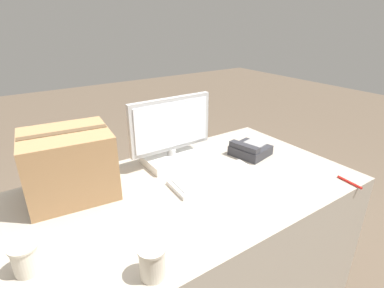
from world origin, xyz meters
name	(u,v)px	position (x,y,z in m)	size (l,w,h in m)	color
office_desk	(175,256)	(0.00, 0.00, 0.37)	(1.80, 0.90, 0.74)	#A89E8E
monitor	(171,139)	(0.16, 0.27, 0.88)	(0.47, 0.22, 0.36)	white
keyboard	(215,178)	(0.23, -0.01, 0.75)	(0.45, 0.20, 0.03)	silver
desk_phone	(250,150)	(0.58, 0.10, 0.77)	(0.22, 0.22, 0.08)	#2D2D33
paper_cup_left	(26,258)	(-0.61, -0.13, 0.79)	(0.09, 0.09, 0.10)	beige
paper_cup_right	(152,262)	(-0.29, -0.37, 0.79)	(0.09, 0.09, 0.11)	beige
cardboard_box	(69,164)	(-0.37, 0.26, 0.89)	(0.39, 0.35, 0.30)	#9E754C
pen_marker	(350,182)	(0.75, -0.40, 0.75)	(0.03, 0.13, 0.01)	red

